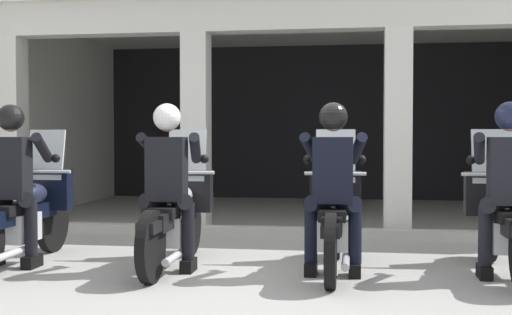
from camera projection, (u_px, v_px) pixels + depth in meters
ground_plane at (284, 228)px, 9.24m from camera, size 80.00×80.00×0.00m
station_building at (309, 90)px, 11.55m from camera, size 9.16×5.40×3.26m
kerb_strip at (291, 232)px, 8.42m from camera, size 8.66×0.24×0.12m
motorcycle_far_left at (27, 213)px, 6.78m from camera, size 0.62×2.04×1.35m
police_officer_far_left at (12, 171)px, 6.49m from camera, size 0.63×0.61×1.58m
motorcycle_center_left at (176, 215)px, 6.59m from camera, size 0.62×2.04×1.35m
police_officer_center_left at (168, 172)px, 6.30m from camera, size 0.63×0.61×1.58m
motorcycle_center_right at (334, 217)px, 6.38m from camera, size 0.62×2.04×1.35m
police_officer_center_right at (333, 173)px, 6.09m from camera, size 0.63×0.61×1.58m
motorcycle_far_right at (501, 219)px, 6.23m from camera, size 0.62×2.04×1.35m
police_officer_far_right at (509, 174)px, 5.93m from camera, size 0.63×0.61×1.58m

